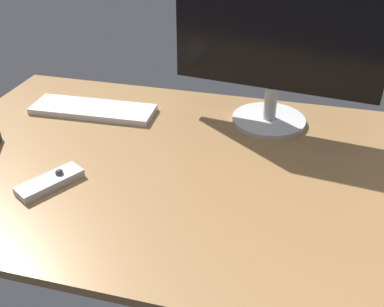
# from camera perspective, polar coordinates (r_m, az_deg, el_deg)

# --- Properties ---
(desk) EXTENTS (1.40, 0.84, 0.02)m
(desk) POSITION_cam_1_polar(r_m,az_deg,el_deg) (1.07, 0.33, -1.90)
(desk) COLOR olive
(desk) RESTS_ON ground
(monitor) EXTENTS (0.56, 0.21, 0.49)m
(monitor) POSITION_cam_1_polar(r_m,az_deg,el_deg) (1.18, 11.26, 15.36)
(monitor) COLOR #BEBEBE
(monitor) RESTS_ON desk
(keyboard) EXTENTS (0.37, 0.13, 0.02)m
(keyboard) POSITION_cam_1_polar(r_m,az_deg,el_deg) (1.34, -12.89, 5.67)
(keyboard) COLOR silver
(keyboard) RESTS_ON desk
(media_remote) EXTENTS (0.12, 0.16, 0.03)m
(media_remote) POSITION_cam_1_polar(r_m,az_deg,el_deg) (1.04, -18.15, -3.54)
(media_remote) COLOR #B7B7BC
(media_remote) RESTS_ON desk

